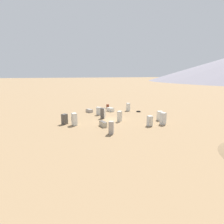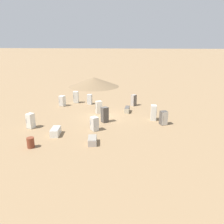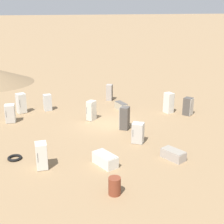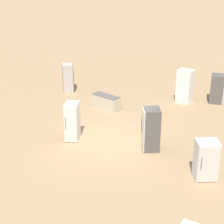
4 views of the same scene
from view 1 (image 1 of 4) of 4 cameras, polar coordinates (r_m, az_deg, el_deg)
name	(u,v)px [view 1 (image 1 of 4)]	position (r m, az deg, el deg)	size (l,w,h in m)	color
ground_plane	(111,120)	(28.74, -0.45, -2.63)	(1000.00, 1000.00, 0.00)	#937551
discarded_fridge_0	(163,119)	(27.14, 16.32, -2.06)	(0.82, 0.86, 1.79)	silver
discarded_fridge_1	(150,121)	(25.87, 12.23, -2.86)	(0.66, 0.66, 1.49)	silver
discarded_fridge_2	(74,119)	(26.19, -12.21, -2.31)	(0.82, 0.73, 1.81)	silver
discarded_fridge_3	(89,111)	(35.02, -7.41, 0.43)	(1.62, 1.12, 0.61)	#A89E93
discarded_fridge_4	(99,111)	(32.36, -4.33, 0.31)	(0.99, 1.00, 1.46)	silver
discarded_fridge_5	(160,116)	(29.53, 15.31, -1.16)	(0.87, 0.91, 1.51)	silver
discarded_fridge_6	(111,128)	(21.89, -0.24, -5.11)	(0.87, 0.86, 1.62)	#A89E93
discarded_fridge_7	(64,119)	(27.18, -15.25, -2.23)	(0.96, 0.95, 1.55)	#4C4742
discarded_fridge_8	(103,124)	(25.19, -2.93, -3.92)	(1.57, 0.61, 0.71)	#B2A88E
discarded_fridge_9	(120,116)	(27.78, 2.50, -1.40)	(0.88, 0.94, 1.65)	beige
discarded_fridge_10	(128,107)	(36.17, 5.27, 1.65)	(0.83, 0.76, 1.61)	silver
discarded_fridge_11	(110,109)	(35.62, -0.54, 0.82)	(1.74, 1.12, 0.73)	silver
discarded_fridge_12	(103,113)	(29.72, -2.97, -0.40)	(0.97, 0.97, 1.78)	#4C4742
scrap_tire	(138,111)	(35.47, 8.63, 0.17)	(0.88, 0.88, 0.17)	black
rusty_barrel	(108,106)	(38.62, -1.43, 1.84)	(0.63, 0.63, 0.93)	brown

